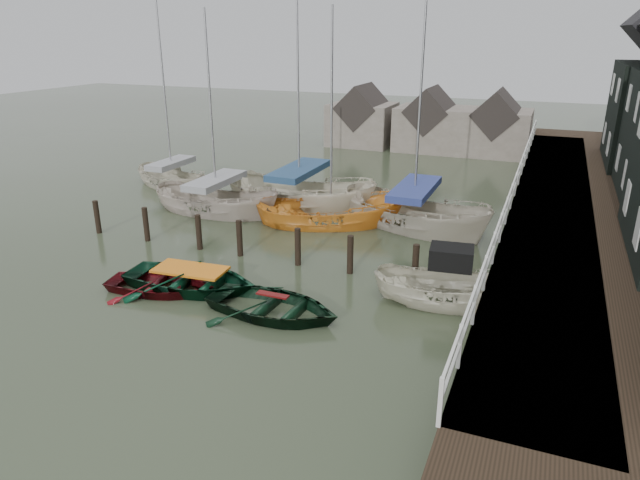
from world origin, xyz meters
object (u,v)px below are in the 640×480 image
at_px(rowboat_green, 192,289).
at_px(sailboat_b, 300,205).
at_px(rowboat_red, 162,291).
at_px(sailboat_a, 217,211).
at_px(sailboat_c, 331,224).
at_px(motorboat, 447,302).
at_px(sailboat_d, 413,225).
at_px(sailboat_e, 173,186).
at_px(rowboat_dkgreen, 273,315).

relative_size(rowboat_green, sailboat_b, 0.37).
height_order(rowboat_red, sailboat_a, sailboat_a).
xyz_separation_m(sailboat_b, sailboat_c, (2.37, -1.90, -0.05)).
distance_m(rowboat_green, motorboat, 8.25).
bearing_deg(sailboat_a, rowboat_red, -157.66).
height_order(motorboat, sailboat_b, sailboat_b).
height_order(rowboat_green, sailboat_c, sailboat_c).
distance_m(sailboat_d, sailboat_e, 13.78).
bearing_deg(sailboat_c, sailboat_d, -96.49).
bearing_deg(sailboat_e, sailboat_c, -80.95).
relative_size(motorboat, sailboat_d, 0.36).
bearing_deg(rowboat_green, sailboat_e, 33.81).
relative_size(sailboat_a, sailboat_d, 0.77).
distance_m(sailboat_b, sailboat_c, 3.04).
bearing_deg(sailboat_b, rowboat_green, -173.89).
height_order(rowboat_red, sailboat_c, sailboat_c).
bearing_deg(rowboat_red, sailboat_d, -43.31).
bearing_deg(sailboat_c, sailboat_b, 28.55).
distance_m(motorboat, sailboat_b, 11.64).
xyz_separation_m(rowboat_red, rowboat_dkgreen, (4.12, -0.09, 0.00)).
relative_size(rowboat_dkgreen, sailboat_d, 0.32).
bearing_deg(rowboat_dkgreen, rowboat_green, 81.74).
xyz_separation_m(sailboat_a, sailboat_c, (5.55, 0.43, -0.05)).
relative_size(sailboat_d, sailboat_e, 1.25).
xyz_separation_m(rowboat_dkgreen, motorboat, (4.68, 2.65, 0.09)).
distance_m(rowboat_dkgreen, sailboat_d, 9.83).
distance_m(motorboat, sailboat_a, 12.99).
height_order(rowboat_dkgreen, sailboat_a, sailboat_a).
height_order(rowboat_green, sailboat_b, sailboat_b).
bearing_deg(sailboat_a, sailboat_c, -83.17).
bearing_deg(rowboat_red, sailboat_a, 8.96).
height_order(rowboat_red, sailboat_d, sailboat_d).
xyz_separation_m(motorboat, sailboat_d, (-2.75, 6.99, -0.02)).
bearing_deg(motorboat, rowboat_red, 99.28).
bearing_deg(rowboat_red, motorboat, -84.74).
height_order(sailboat_a, sailboat_b, sailboat_b).
xyz_separation_m(rowboat_dkgreen, sailboat_a, (-7.06, 8.22, 0.06)).
xyz_separation_m(motorboat, sailboat_b, (-8.56, 7.89, -0.03)).
xyz_separation_m(motorboat, sailboat_e, (-16.43, 8.59, -0.02)).
height_order(rowboat_dkgreen, sailboat_e, sailboat_e).
height_order(motorboat, sailboat_d, sailboat_d).
xyz_separation_m(rowboat_red, sailboat_b, (0.24, 10.45, 0.06)).
relative_size(rowboat_dkgreen, sailboat_a, 0.41).
bearing_deg(sailboat_a, rowboat_dkgreen, -136.89).
bearing_deg(rowboat_green, sailboat_a, 21.59).
relative_size(rowboat_red, rowboat_dkgreen, 0.87).
bearing_deg(sailboat_d, rowboat_red, 169.73).
bearing_deg(sailboat_a, sailboat_e, 59.61).
xyz_separation_m(rowboat_red, motorboat, (8.80, 2.56, 0.09)).
relative_size(rowboat_green, sailboat_c, 0.45).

